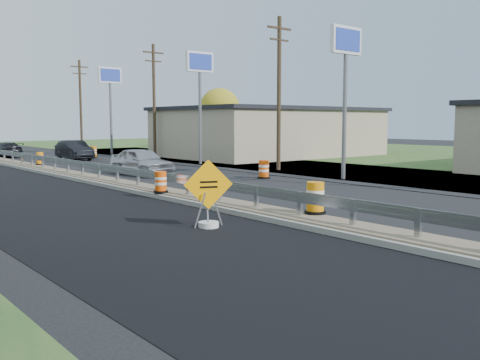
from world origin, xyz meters
TOP-DOWN VIEW (x-y plane):
  - ground at (0.00, 0.00)m, footprint 140.00×140.00m
  - grass_verge_far at (30.00, 10.00)m, footprint 40.00×120.00m
  - milled_overlay at (-4.40, 10.00)m, footprint 7.20×120.00m
  - median at (0.00, 8.00)m, footprint 1.60×55.00m
  - guardrail at (0.00, 9.00)m, footprint 0.10×46.15m
  - retail_building_near at (20.99, 20.00)m, footprint 18.50×12.50m
  - pylon_sign_south at (10.50, 3.00)m, footprint 2.20×0.30m
  - pylon_sign_mid at (10.50, 16.00)m, footprint 2.20×0.30m
  - pylon_sign_north at (10.50, 30.00)m, footprint 2.20×0.30m
  - utility_pole_smid at (11.50, 9.00)m, footprint 1.90×0.26m
  - utility_pole_nmid at (11.50, 24.00)m, footprint 1.90×0.26m
  - utility_pole_north at (11.50, 39.00)m, footprint 1.90×0.26m
  - tree_far_yellow at (26.00, 34.00)m, footprint 4.62×4.62m
  - caution_sign at (-2.60, -2.87)m, footprint 1.31×0.63m
  - barrel_median_near at (0.55, -4.11)m, footprint 0.67×0.67m
  - barrel_median_mid at (-0.55, 3.15)m, footprint 0.57×0.57m
  - barrel_median_far at (0.55, 20.09)m, footprint 0.56×0.56m
  - barrel_shoulder_near at (7.63, 6.08)m, footprint 0.67×0.67m
  - barrel_shoulder_far at (7.82, 27.96)m, footprint 0.64×0.64m
  - car_silver at (3.45, 11.82)m, footprint 2.19×4.71m
  - car_dark_mid at (5.37, 26.15)m, footprint 1.82×4.76m
  - car_dark_far at (2.13, 32.93)m, footprint 1.88×4.44m

SIDE VIEW (x-z plane):
  - ground at x=0.00m, z-range 0.00..0.00m
  - milled_overlay at x=-4.40m, z-range 0.00..0.01m
  - grass_verge_far at x=30.00m, z-range 0.00..0.03m
  - median at x=0.00m, z-range 0.00..0.23m
  - barrel_shoulder_far at x=7.82m, z-range -0.02..0.92m
  - barrel_shoulder_near at x=7.63m, z-range -0.02..0.96m
  - caution_sign at x=-2.60m, z-range -0.48..1.49m
  - barrel_median_far at x=0.55m, z-range 0.21..1.03m
  - barrel_median_mid at x=-0.55m, z-range 0.21..1.06m
  - car_dark_far at x=2.13m, z-range 0.00..1.28m
  - barrel_median_near at x=0.55m, z-range 0.21..1.19m
  - guardrail at x=0.00m, z-range 0.37..1.09m
  - car_dark_mid at x=5.37m, z-range 0.00..1.55m
  - car_silver at x=3.45m, z-range 0.00..1.56m
  - retail_building_near at x=20.99m, z-range 0.02..4.29m
  - tree_far_yellow at x=26.00m, z-range 1.11..7.97m
  - utility_pole_smid at x=11.50m, z-range 0.23..9.63m
  - utility_pole_nmid at x=11.50m, z-range 0.23..9.63m
  - utility_pole_north at x=11.50m, z-range 0.23..9.63m
  - pylon_sign_south at x=10.50m, z-range 2.53..10.43m
  - pylon_sign_mid at x=10.50m, z-range 2.53..10.43m
  - pylon_sign_north at x=10.50m, z-range 2.53..10.43m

